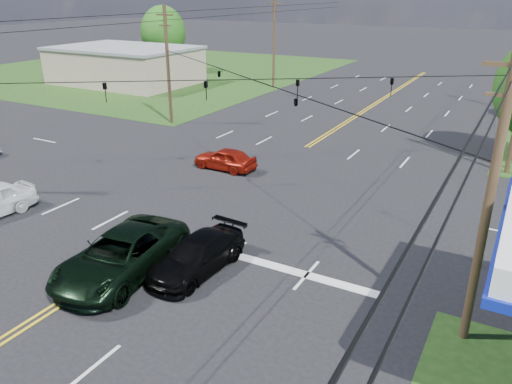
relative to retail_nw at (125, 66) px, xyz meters
The scene contains 13 objects.
ground 37.26m from the retail_nw, 36.25° to the right, with size 280.00×280.00×0.00m, color black.
grass_nw 11.36m from the retail_nw, 116.57° to the left, with size 46.00×48.00×0.03m, color #1B3912.
stop_bar 46.14m from the retail_nw, 40.60° to the right, with size 10.00×0.50×0.02m, color silver.
retail_nw is the anchor object (origin of this frame).
pole_se 53.09m from the retail_nw, 35.79° to the right, with size 1.60×0.28×9.50m.
pole_nw 21.60m from the retail_nw, 37.41° to the right, with size 1.60×0.28×9.50m.
pole_left_far 18.30m from the retail_nw, 19.44° to the left, with size 1.60×0.28×10.00m.
span_wire_signals 37.42m from the retail_nw, 36.25° to the right, with size 26.00×18.00×1.13m.
power_lines 38.98m from the retail_nw, 38.66° to the right, with size 26.04×100.00×0.64m.
tree_far_l 10.69m from the retail_nw, 101.31° to the left, with size 6.08×6.08×8.72m.
pickup_dkgreen 45.33m from the retail_nw, 47.59° to the right, with size 2.91×6.31×1.75m, color black.
suv_black 45.85m from the retail_nw, 43.94° to the right, with size 1.98×4.86×1.41m, color black.
sedan_red 34.41m from the retail_nw, 37.27° to the right, with size 1.63×4.05×1.38m, color maroon.
Camera 1 is at (13.55, -11.93, 10.52)m, focal length 35.00 mm.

